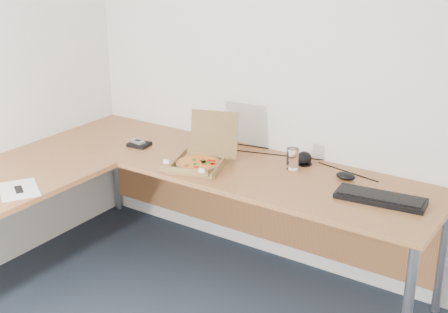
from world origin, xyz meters
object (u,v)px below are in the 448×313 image
Objects in this scene: desk at (138,179)px; pizza_box at (200,161)px; wallet at (139,144)px; drinking_glass at (292,159)px; keyboard at (380,198)px.

pizza_box is (0.21, 0.30, 0.06)m from desk.
desk is at bearing -57.20° from wallet.
pizza_box reaches higher than wallet.
pizza_box is 0.53m from drinking_glass.
drinking_glass is at bearing 39.47° from desk.
keyboard is at bearing -5.48° from wallet.
wallet is at bearing 130.18° from desk.
drinking_glass is 0.96× the size of wallet.
keyboard reaches higher than wallet.
pizza_box reaches higher than keyboard.
desk is 0.88m from drinking_glass.
drinking_glass reaches higher than desk.
keyboard reaches higher than desk.
pizza_box is 1.04m from keyboard.
keyboard is 3.50× the size of wallet.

